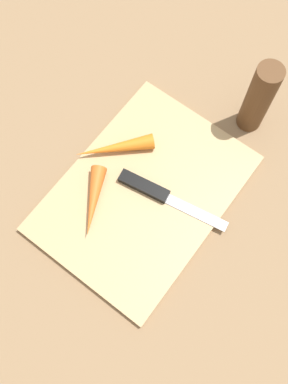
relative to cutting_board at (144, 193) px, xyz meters
name	(u,v)px	position (x,y,z in m)	size (l,w,h in m)	color
ground_plane	(144,194)	(0.00, 0.00, -0.01)	(1.40, 1.40, 0.00)	#8C6D4C
cutting_board	(144,193)	(0.00, 0.00, 0.00)	(0.36, 0.26, 0.01)	tan
knife	(151,190)	(-0.01, 0.01, 0.01)	(0.05, 0.20, 0.01)	#B7B7BC
carrot_long	(115,148)	(-0.03, -0.09, 0.02)	(0.03, 0.03, 0.14)	orange
carrot_short	(93,201)	(0.07, -0.05, 0.02)	(0.03, 0.03, 0.12)	orange
pepper_grinder	(259,99)	(-0.23, 0.07, 0.07)	(0.04, 0.04, 0.16)	brown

